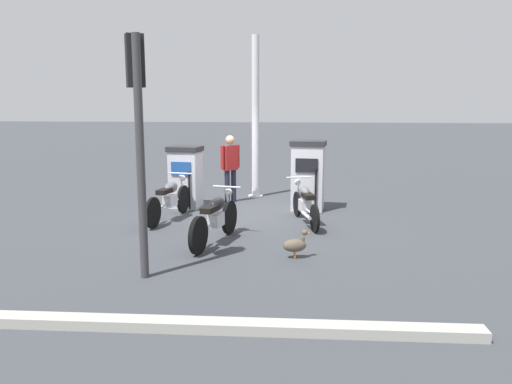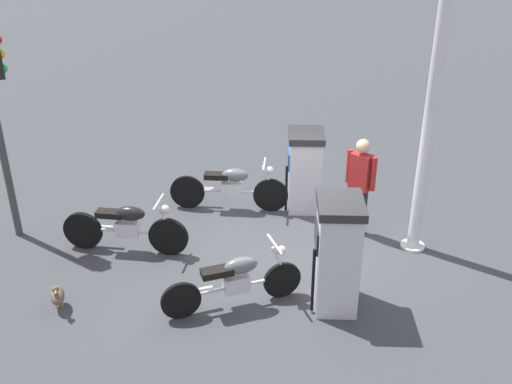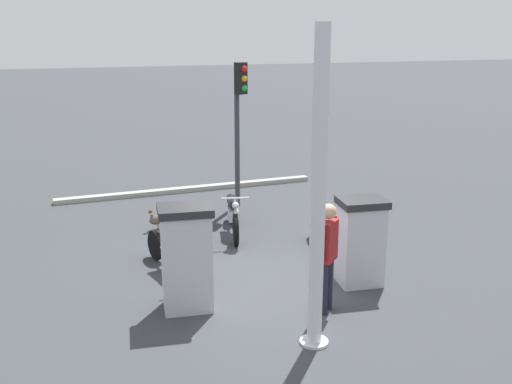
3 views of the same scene
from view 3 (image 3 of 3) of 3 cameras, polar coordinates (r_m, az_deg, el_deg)
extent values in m
plane|color=#383A3F|center=(10.27, 1.01, -8.65)|extent=(120.00, 120.00, 0.00)
cube|color=silver|center=(10.14, 9.98, -5.04)|extent=(0.65, 0.75, 1.37)
cube|color=#1E478C|center=(10.30, 9.43, -2.89)|extent=(0.08, 0.49, 0.32)
cube|color=#262628|center=(9.90, 10.18, -0.98)|extent=(0.71, 0.83, 0.12)
cylinder|color=black|center=(10.43, 8.17, -5.57)|extent=(0.05, 0.05, 0.89)
cube|color=silver|center=(9.14, -6.68, -6.69)|extent=(0.64, 0.79, 1.53)
cube|color=black|center=(9.30, -6.93, -4.09)|extent=(0.09, 0.52, 0.32)
cube|color=#262628|center=(8.86, -6.84, -1.73)|extent=(0.70, 0.87, 0.12)
cylinder|color=black|center=(9.52, -8.17, -7.32)|extent=(0.05, 0.05, 1.00)
cylinder|color=black|center=(10.75, 7.84, -5.82)|extent=(0.64, 0.16, 0.64)
cylinder|color=black|center=(12.14, 5.70, -3.22)|extent=(0.64, 0.16, 0.64)
cube|color=silver|center=(11.36, 6.79, -4.05)|extent=(0.39, 0.25, 0.24)
cylinder|color=silver|center=(11.42, 6.71, -4.21)|extent=(1.15, 0.23, 0.05)
ellipsoid|color=#595B60|center=(11.21, 6.93, -2.82)|extent=(0.51, 0.29, 0.24)
cube|color=black|center=(11.53, 6.46, -2.44)|extent=(0.47, 0.27, 0.10)
cylinder|color=silver|center=(10.68, 7.83, -4.24)|extent=(0.26, 0.08, 0.57)
cylinder|color=silver|center=(10.65, 7.77, -2.48)|extent=(0.12, 0.56, 0.04)
sphere|color=silver|center=(10.60, 7.91, -3.26)|extent=(0.16, 0.16, 0.14)
cylinder|color=silver|center=(11.99, 6.51, -3.40)|extent=(0.55, 0.16, 0.07)
cylinder|color=black|center=(10.02, -6.17, -7.62)|extent=(0.56, 0.20, 0.56)
cylinder|color=black|center=(11.27, -9.68, -5.09)|extent=(0.56, 0.20, 0.56)
cube|color=silver|center=(10.56, -7.93, -5.87)|extent=(0.40, 0.29, 0.24)
cylinder|color=silver|center=(10.62, -8.04, -6.03)|extent=(1.09, 0.34, 0.05)
ellipsoid|color=#595B60|center=(10.40, -7.82, -4.55)|extent=(0.52, 0.34, 0.24)
cube|color=black|center=(10.70, -8.61, -4.17)|extent=(0.48, 0.31, 0.10)
cylinder|color=silver|center=(9.94, -6.33, -5.95)|extent=(0.26, 0.11, 0.57)
cylinder|color=silver|center=(9.90, -6.60, -4.09)|extent=(0.18, 0.55, 0.04)
sphere|color=silver|center=(9.86, -6.31, -4.91)|extent=(0.17, 0.17, 0.14)
cylinder|color=silver|center=(11.14, -8.69, -5.19)|extent=(0.55, 0.21, 0.07)
cylinder|color=black|center=(11.84, -1.96, -3.64)|extent=(0.65, 0.21, 0.65)
cylinder|color=black|center=(13.20, -2.45, -1.60)|extent=(0.65, 0.21, 0.65)
cube|color=silver|center=(12.44, -2.20, -2.20)|extent=(0.39, 0.27, 0.24)
cylinder|color=silver|center=(12.50, -2.22, -2.35)|extent=(1.07, 0.28, 0.05)
ellipsoid|color=black|center=(12.29, -2.19, -1.05)|extent=(0.52, 0.32, 0.24)
cube|color=black|center=(12.62, -2.31, -0.75)|extent=(0.47, 0.29, 0.10)
cylinder|color=silver|center=(11.78, -1.98, -2.20)|extent=(0.26, 0.09, 0.57)
cylinder|color=silver|center=(11.76, -2.03, -0.59)|extent=(0.15, 0.56, 0.04)
sphere|color=silver|center=(11.70, -1.99, -1.29)|extent=(0.17, 0.17, 0.14)
cylinder|color=silver|center=(13.01, -1.86, -1.76)|extent=(0.55, 0.18, 0.07)
cylinder|color=#1E1E2D|center=(9.27, 6.99, -8.71)|extent=(0.18, 0.18, 0.83)
cylinder|color=#1E1E2D|center=(9.10, 6.52, -9.18)|extent=(0.18, 0.18, 0.83)
cube|color=maroon|center=(8.91, 6.91, -4.67)|extent=(0.39, 0.40, 0.62)
cylinder|color=maroon|center=(9.11, 7.46, -4.02)|extent=(0.13, 0.13, 0.59)
cylinder|color=maroon|center=(8.69, 6.33, -4.97)|extent=(0.13, 0.13, 0.59)
sphere|color=tan|center=(8.76, 7.00, -1.87)|extent=(0.33, 0.33, 0.23)
ellipsoid|color=brown|center=(12.97, -9.41, -2.63)|extent=(0.28, 0.42, 0.21)
cylinder|color=brown|center=(12.90, -9.98, -2.45)|extent=(0.07, 0.07, 0.15)
sphere|color=brown|center=(12.84, -10.13, -1.84)|extent=(0.12, 0.12, 0.10)
cone|color=orange|center=(12.82, -10.39, -1.90)|extent=(0.06, 0.07, 0.04)
cone|color=brown|center=(13.02, -8.72, -2.37)|extent=(0.09, 0.09, 0.08)
cylinder|color=orange|center=(12.99, -9.32, -3.35)|extent=(0.02, 0.02, 0.11)
cylinder|color=orange|center=(13.05, -9.45, -3.26)|extent=(0.02, 0.02, 0.11)
cylinder|color=#38383A|center=(14.15, -1.83, 5.39)|extent=(0.16, 0.16, 3.44)
cube|color=black|center=(13.88, -1.47, 10.86)|extent=(0.29, 0.31, 0.72)
sphere|color=red|center=(13.79, -1.18, 11.75)|extent=(0.20, 0.20, 0.15)
sphere|color=orange|center=(13.81, -1.17, 10.84)|extent=(0.20, 0.20, 0.15)
sphere|color=green|center=(13.83, -1.17, 9.93)|extent=(0.20, 0.20, 0.15)
cylinder|color=silver|center=(7.66, 5.99, -0.21)|extent=(0.20, 0.20, 4.27)
cylinder|color=silver|center=(8.48, 5.58, -14.12)|extent=(0.40, 0.40, 0.04)
cube|color=#9E9E93|center=(15.88, -6.46, 0.27)|extent=(0.49, 6.88, 0.12)
camera|label=1|loc=(20.30, -14.04, 10.19)|focal=35.31mm
camera|label=2|loc=(11.19, -47.71, 15.70)|focal=41.41mm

